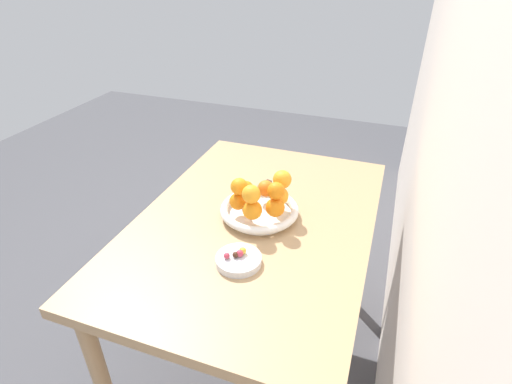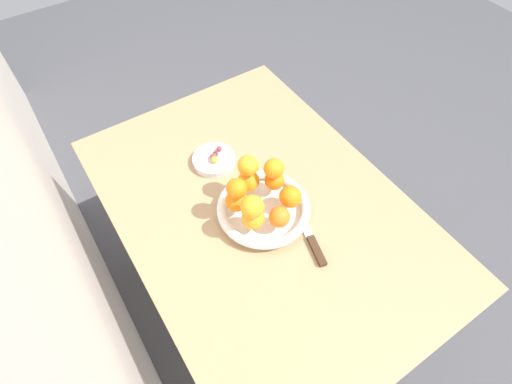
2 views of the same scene
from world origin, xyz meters
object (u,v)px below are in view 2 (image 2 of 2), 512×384
(fruit_bowl, at_px, (264,209))
(orange_9, at_px, (274,169))
(orange_6, at_px, (252,207))
(candy_ball_1, at_px, (214,160))
(orange_2, at_px, (253,218))
(knife, at_px, (308,232))
(candy_ball_0, at_px, (215,154))
(orange_4, at_px, (290,197))
(orange_8, at_px, (248,166))
(candy_ball_2, at_px, (213,157))
(candy_ball_3, at_px, (219,149))
(candy_dish, at_px, (214,160))
(orange_5, at_px, (274,180))
(orange_1, at_px, (237,200))
(orange_3, at_px, (279,217))
(orange_7, at_px, (237,189))
(orange_0, at_px, (249,181))
(dining_table, at_px, (261,223))

(fruit_bowl, distance_m, orange_9, 0.12)
(orange_6, xyz_separation_m, candy_ball_1, (0.27, -0.04, -0.10))
(orange_2, distance_m, orange_6, 0.06)
(fruit_bowl, height_order, knife, fruit_bowl)
(candy_ball_0, bearing_deg, orange_4, -164.50)
(orange_8, xyz_separation_m, candy_ball_2, (0.16, 0.02, -0.10))
(fruit_bowl, distance_m, orange_4, 0.09)
(orange_9, height_order, candy_ball_0, orange_9)
(candy_ball_0, height_order, candy_ball_1, candy_ball_1)
(orange_6, distance_m, candy_ball_3, 0.32)
(orange_4, bearing_deg, candy_dish, 17.13)
(fruit_bowl, bearing_deg, orange_5, -58.43)
(orange_9, xyz_separation_m, knife, (-0.16, -0.01, -0.12))
(candy_ball_0, relative_size, candy_ball_1, 0.82)
(candy_dish, distance_m, candy_ball_3, 0.04)
(orange_1, xyz_separation_m, candy_ball_0, (0.21, -0.05, -0.04))
(candy_dish, distance_m, orange_5, 0.23)
(orange_5, relative_size, orange_9, 1.01)
(candy_dish, height_order, orange_8, orange_8)
(orange_1, height_order, orange_9, orange_9)
(candy_ball_0, bearing_deg, knife, -167.96)
(candy_ball_1, bearing_deg, fruit_bowl, -172.85)
(orange_3, bearing_deg, candy_ball_0, 2.94)
(orange_7, xyz_separation_m, candy_ball_2, (0.21, -0.04, -0.10))
(orange_0, distance_m, orange_7, 0.10)
(orange_3, bearing_deg, orange_9, -26.99)
(orange_3, xyz_separation_m, candy_ball_1, (0.30, 0.03, -0.04))
(orange_3, relative_size, candy_ball_3, 3.27)
(dining_table, height_order, orange_4, orange_4)
(orange_0, height_order, orange_8, orange_8)
(orange_0, relative_size, candy_ball_0, 3.56)
(orange_9, bearing_deg, candy_ball_1, 23.97)
(orange_2, distance_m, orange_5, 0.14)
(dining_table, xyz_separation_m, fruit_bowl, (-0.02, 0.01, 0.11))
(candy_ball_2, bearing_deg, orange_5, -156.86)
(orange_5, bearing_deg, orange_2, 121.57)
(orange_7, distance_m, orange_9, 0.12)
(orange_5, height_order, candy_ball_3, orange_5)
(fruit_bowl, bearing_deg, orange_2, 121.57)
(candy_dish, relative_size, orange_1, 2.14)
(orange_0, height_order, orange_3, orange_0)
(dining_table, height_order, candy_ball_1, candy_ball_1)
(orange_5, bearing_deg, orange_1, 91.11)
(orange_0, xyz_separation_m, orange_3, (-0.14, -0.00, -0.00))
(orange_3, height_order, orange_8, orange_8)
(orange_2, bearing_deg, fruit_bowl, -58.43)
(fruit_bowl, height_order, candy_dish, fruit_bowl)
(candy_dish, relative_size, orange_7, 2.37)
(orange_5, xyz_separation_m, candy_ball_2, (0.20, 0.09, -0.04))
(orange_0, relative_size, candy_ball_3, 3.56)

